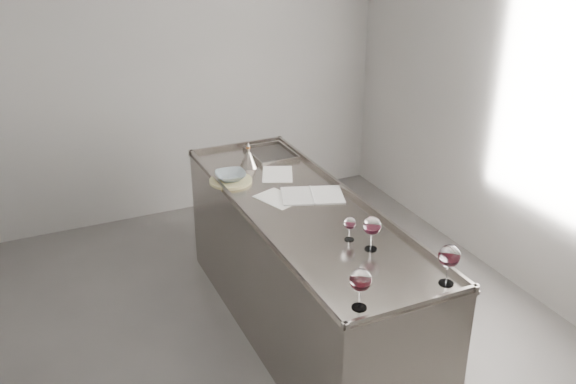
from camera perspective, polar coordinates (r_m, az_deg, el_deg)
name	(u,v)px	position (r m, az deg, el deg)	size (l,w,h in m)	color
room_shell	(244,169)	(3.39, -3.97, 2.02)	(4.54, 5.04, 2.84)	#565350
counter	(302,272)	(4.24, 1.29, -7.10)	(0.77, 2.42, 0.97)	gray
wine_glass_left	(361,281)	(3.02, 6.47, -7.88)	(0.11, 0.11, 0.21)	white
wine_glass_middle	(372,227)	(3.51, 7.49, -3.07)	(0.10, 0.10, 0.20)	white
wine_glass_right	(449,257)	(3.27, 14.14, -5.63)	(0.11, 0.11, 0.22)	white
wine_glass_small	(350,224)	(3.61, 5.52, -2.86)	(0.07, 0.07, 0.14)	white
notebook	(312,195)	(4.16, 2.17, -0.30)	(0.47, 0.39, 0.02)	white
loose_paper_top	(278,198)	(4.13, -0.89, -0.57)	(0.20, 0.28, 0.00)	white
loose_paper_under	(277,174)	(4.49, -0.95, 1.60)	(0.21, 0.30, 0.00)	white
trivet	(231,181)	(4.39, -5.11, 1.01)	(0.29, 0.29, 0.02)	#C3B97E
ceramic_bowl	(231,176)	(4.37, -5.13, 1.44)	(0.21, 0.21, 0.05)	#89999F
wine_funnel	(249,159)	(4.61, -3.53, 2.92)	(0.13, 0.13, 0.19)	#A99F97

